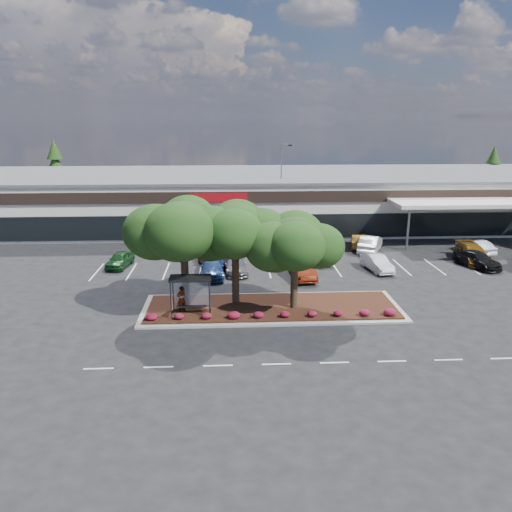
{
  "coord_description": "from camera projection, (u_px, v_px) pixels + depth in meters",
  "views": [
    {
      "loc": [
        -4.81,
        -28.51,
        13.04
      ],
      "look_at": [
        -2.86,
        8.66,
        2.6
      ],
      "focal_mm": 35.0,
      "sensor_mm": 36.0,
      "label": 1
    }
  ],
  "objects": [
    {
      "name": "car_7",
      "position": [
        477.0,
        259.0,
        44.65
      ],
      "size": [
        3.47,
        5.1,
        1.37
      ],
      "primitive_type": "imported",
      "rotation": [
        0.0,
        0.0,
        0.36
      ],
      "color": "black",
      "rests_on": "ground"
    },
    {
      "name": "shrub_row",
      "position": [
        274.0,
        314.0,
        32.77
      ],
      "size": [
        17.0,
        0.8,
        0.5
      ],
      "primitive_type": null,
      "color": "maroon",
      "rests_on": "landscape_island"
    },
    {
      "name": "car_0",
      "position": [
        120.0,
        260.0,
        44.64
      ],
      "size": [
        2.29,
        4.19,
        1.35
      ],
      "primitive_type": "imported",
      "rotation": [
        0.0,
        0.0,
        -0.18
      ],
      "color": "#18461E",
      "rests_on": "ground"
    },
    {
      "name": "car_17",
      "position": [
        475.0,
        247.0,
        48.87
      ],
      "size": [
        2.46,
        4.57,
        1.43
      ],
      "primitive_type": "imported",
      "rotation": [
        0.0,
        0.0,
        3.37
      ],
      "color": "silver",
      "rests_on": "ground"
    },
    {
      "name": "car_1",
      "position": [
        209.0,
        258.0,
        45.14
      ],
      "size": [
        2.48,
        4.43,
        1.42
      ],
      "primitive_type": "imported",
      "rotation": [
        0.0,
        0.0,
        0.2
      ],
      "color": "maroon",
      "rests_on": "ground"
    },
    {
      "name": "island_tree_east",
      "position": [
        295.0,
        262.0,
        33.76
      ],
      "size": [
        5.8,
        5.8,
        6.5
      ],
      "primitive_type": null,
      "color": "#183A11",
      "rests_on": "landscape_island"
    },
    {
      "name": "car_6",
      "position": [
        377.0,
        263.0,
        43.57
      ],
      "size": [
        2.2,
        4.35,
        1.37
      ],
      "primitive_type": "imported",
      "rotation": [
        0.0,
        0.0,
        0.19
      ],
      "color": "silver",
      "rests_on": "ground"
    },
    {
      "name": "island_tree_west",
      "position": [
        184.0,
        251.0,
        33.97
      ],
      "size": [
        7.2,
        7.2,
        7.89
      ],
      "primitive_type": null,
      "color": "#183A11",
      "rests_on": "landscape_island"
    },
    {
      "name": "car_5",
      "position": [
        320.0,
        254.0,
        46.2
      ],
      "size": [
        1.91,
        4.46,
        1.43
      ],
      "primitive_type": "imported",
      "rotation": [
        0.0,
        0.0,
        0.09
      ],
      "color": "#B2B6BE",
      "rests_on": "ground"
    },
    {
      "name": "car_11",
      "position": [
        273.0,
        247.0,
        48.45
      ],
      "size": [
        3.24,
        5.26,
        1.67
      ],
      "primitive_type": "imported",
      "rotation": [
        0.0,
        0.0,
        3.42
      ],
      "color": "#62290B",
      "rests_on": "ground"
    },
    {
      "name": "car_12",
      "position": [
        299.0,
        237.0,
        52.18
      ],
      "size": [
        2.89,
        5.45,
        1.71
      ],
      "primitive_type": "imported",
      "rotation": [
        0.0,
        0.0,
        2.92
      ],
      "color": "maroon",
      "rests_on": "ground"
    },
    {
      "name": "car_13",
      "position": [
        304.0,
        244.0,
        49.92
      ],
      "size": [
        3.12,
        5.36,
        1.4
      ],
      "primitive_type": "imported",
      "rotation": [
        0.0,
        0.0,
        3.3
      ],
      "color": "maroon",
      "rests_on": "ground"
    },
    {
      "name": "conifer_north_east",
      "position": [
        491.0,
        176.0,
        73.98
      ],
      "size": [
        3.96,
        3.96,
        9.0
      ],
      "primitive_type": "cone",
      "color": "#183A11",
      "rests_on": "ground"
    },
    {
      "name": "conifer_north_west",
      "position": [
        57.0,
        174.0,
        72.55
      ],
      "size": [
        4.4,
        4.4,
        10.0
      ],
      "primitive_type": "cone",
      "color": "#183A11",
      "rests_on": "ground"
    },
    {
      "name": "car_15",
      "position": [
        370.0,
        244.0,
        49.63
      ],
      "size": [
        3.67,
        5.3,
        1.66
      ],
      "primitive_type": "imported",
      "rotation": [
        0.0,
        0.0,
        2.72
      ],
      "color": "beige",
      "rests_on": "ground"
    },
    {
      "name": "car_9",
      "position": [
        179.0,
        240.0,
        51.24
      ],
      "size": [
        3.26,
        5.34,
        1.66
      ],
      "primitive_type": "imported",
      "rotation": [
        0.0,
        0.0,
        3.46
      ],
      "color": "#920903",
      "rests_on": "ground"
    },
    {
      "name": "retail_store",
      "position": [
        269.0,
        198.0,
        62.93
      ],
      "size": [
        80.4,
        25.2,
        6.25
      ],
      "color": "white",
      "rests_on": "ground"
    },
    {
      "name": "car_2",
      "position": [
        212.0,
        267.0,
        42.23
      ],
      "size": [
        2.07,
        4.99,
        1.44
      ],
      "primitive_type": "imported",
      "rotation": [
        0.0,
        0.0,
        0.01
      ],
      "color": "navy",
      "rests_on": "ground"
    },
    {
      "name": "light_pole",
      "position": [
        282.0,
        194.0,
        56.91
      ],
      "size": [
        1.42,
        0.7,
        10.16
      ],
      "rotation": [
        0.0,
        0.0,
        -0.26
      ],
      "color": "#9F9F9A",
      "rests_on": "ground"
    },
    {
      "name": "ground",
      "position": [
        309.0,
        333.0,
        31.18
      ],
      "size": [
        160.0,
        160.0,
        0.0
      ],
      "primitive_type": "plane",
      "color": "black",
      "rests_on": "ground"
    },
    {
      "name": "person_waiting",
      "position": [
        182.0,
        299.0,
        33.69
      ],
      "size": [
        0.77,
        0.65,
        1.78
      ],
      "primitive_type": "imported",
      "rotation": [
        0.0,
        0.0,
        3.55
      ],
      "color": "#594C47",
      "rests_on": "landscape_island"
    },
    {
      "name": "lane_markings",
      "position": [
        288.0,
        280.0,
        41.19
      ],
      "size": [
        33.12,
        20.06,
        0.01
      ],
      "color": "silver",
      "rests_on": "ground"
    },
    {
      "name": "car_3",
      "position": [
        235.0,
        265.0,
        43.14
      ],
      "size": [
        2.41,
        4.84,
        1.35
      ],
      "primitive_type": "imported",
      "rotation": [
        0.0,
        0.0,
        0.11
      ],
      "color": "#5A5A62",
      "rests_on": "ground"
    },
    {
      "name": "car_10",
      "position": [
        210.0,
        244.0,
        49.37
      ],
      "size": [
        2.55,
        5.2,
        1.71
      ],
      "primitive_type": "imported",
      "rotation": [
        0.0,
        0.0,
        3.25
      ],
      "color": "silver",
      "rests_on": "ground"
    },
    {
      "name": "bus_shelter",
      "position": [
        191.0,
        284.0,
        33.01
      ],
      "size": [
        2.75,
        1.55,
        2.59
      ],
      "color": "black",
      "rests_on": "landscape_island"
    },
    {
      "name": "car_4",
      "position": [
        302.0,
        269.0,
        41.65
      ],
      "size": [
        2.03,
        4.85,
        1.56
      ],
      "primitive_type": "imported",
      "rotation": [
        0.0,
        0.0,
        0.08
      ],
      "color": "maroon",
      "rests_on": "ground"
    },
    {
      "name": "car_8",
      "position": [
        473.0,
        254.0,
        46.12
      ],
      "size": [
        2.81,
        5.61,
        1.57
      ],
      "primitive_type": "imported",
      "rotation": [
        0.0,
        0.0,
        -0.12
      ],
      "color": "brown",
      "rests_on": "ground"
    },
    {
      "name": "landscape_island",
      "position": [
        272.0,
        308.0,
        34.89
      ],
      "size": [
        18.0,
        6.0,
        0.26
      ],
      "color": "#9F9F9A",
      "rests_on": "ground"
    },
    {
      "name": "island_tree_mid",
      "position": [
        235.0,
        252.0,
        34.89
      ],
      "size": [
        6.6,
        6.6,
        7.32
      ],
      "primitive_type": null,
      "color": "#183A11",
      "rests_on": "landscape_island"
    },
    {
      "name": "car_14",
      "position": [
        359.0,
        241.0,
        51.2
      ],
      "size": [
        2.39,
        4.56,
        1.43
      ],
      "primitive_type": "imported",
      "rotation": [
        0.0,
        0.0,
        2.93
      ],
      "color": "brown",
      "rests_on": "ground"
    }
  ]
}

